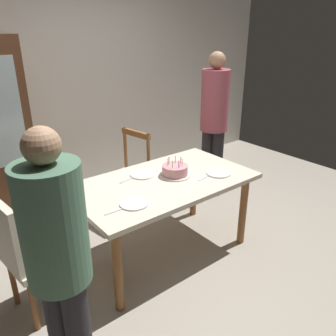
{
  "coord_description": "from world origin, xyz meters",
  "views": [
    {
      "loc": [
        -1.61,
        -2.08,
        1.95
      ],
      "look_at": [
        0.05,
        0.0,
        0.84
      ],
      "focal_mm": 36.09,
      "sensor_mm": 36.0,
      "label": 1
    }
  ],
  "objects": [
    {
      "name": "back_wall",
      "position": [
        0.0,
        1.85,
        1.3
      ],
      "size": [
        6.4,
        0.1,
        2.6
      ],
      "primitive_type": "cube",
      "color": "beige",
      "rests_on": "ground"
    },
    {
      "name": "person_guest",
      "position": [
        1.21,
        0.59,
        0.98
      ],
      "size": [
        0.32,
        0.32,
        1.72
      ],
      "color": "#262328",
      "rests_on": "ground"
    },
    {
      "name": "birthday_cake",
      "position": [
        0.14,
        0.01,
        0.79
      ],
      "size": [
        0.28,
        0.28,
        0.16
      ],
      "color": "silver",
      "rests_on": "dining_table"
    },
    {
      "name": "plate_near_celebrant",
      "position": [
        -0.43,
        -0.2,
        0.75
      ],
      "size": [
        0.22,
        0.22,
        0.01
      ],
      "primitive_type": "cylinder",
      "color": "white",
      "rests_on": "dining_table"
    },
    {
      "name": "fork_near_celebrant",
      "position": [
        -0.59,
        -0.21,
        0.74
      ],
      "size": [
        0.18,
        0.02,
        0.01
      ],
      "primitive_type": "cube",
      "rotation": [
        0.0,
        0.0,
        -0.0
      ],
      "color": "silver",
      "rests_on": "dining_table"
    },
    {
      "name": "chair_upholstered",
      "position": [
        -1.17,
        0.03,
        0.53
      ],
      "size": [
        0.49,
        0.49,
        0.95
      ],
      "color": "beige",
      "rests_on": "ground"
    },
    {
      "name": "person_celebrant",
      "position": [
        -1.18,
        -0.66,
        0.89
      ],
      "size": [
        0.32,
        0.32,
        1.57
      ],
      "color": "#262328",
      "rests_on": "ground"
    },
    {
      "name": "chair_spindle_back",
      "position": [
        0.09,
        0.77,
        0.46
      ],
      "size": [
        0.51,
        0.51,
        0.95
      ],
      "color": "tan",
      "rests_on": "ground"
    },
    {
      "name": "fork_near_guest",
      "position": [
        0.31,
        -0.19,
        0.74
      ],
      "size": [
        0.18,
        0.04,
        0.01
      ],
      "primitive_type": "cube",
      "rotation": [
        0.0,
        0.0,
        0.15
      ],
      "color": "silver",
      "rests_on": "dining_table"
    },
    {
      "name": "ground",
      "position": [
        0.0,
        0.0,
        0.0
      ],
      "size": [
        6.4,
        6.4,
        0.0
      ],
      "primitive_type": "plane",
      "color": "#9E9384"
    },
    {
      "name": "fork_far_side",
      "position": [
        -0.24,
        0.19,
        0.74
      ],
      "size": [
        0.18,
        0.05,
        0.01
      ],
      "primitive_type": "cube",
      "rotation": [
        0.0,
        0.0,
        0.18
      ],
      "color": "silver",
      "rests_on": "dining_table"
    },
    {
      "name": "dining_table",
      "position": [
        0.0,
        0.0,
        0.65
      ],
      "size": [
        1.57,
        0.89,
        0.74
      ],
      "color": "beige",
      "rests_on": "ground"
    },
    {
      "name": "plate_far_side",
      "position": [
        -0.08,
        0.2,
        0.75
      ],
      "size": [
        0.22,
        0.22,
        0.01
      ],
      "primitive_type": "cylinder",
      "color": "white",
      "rests_on": "dining_table"
    },
    {
      "name": "plate_near_guest",
      "position": [
        0.47,
        -0.2,
        0.75
      ],
      "size": [
        0.22,
        0.22,
        0.01
      ],
      "primitive_type": "cylinder",
      "color": "white",
      "rests_on": "dining_table"
    }
  ]
}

